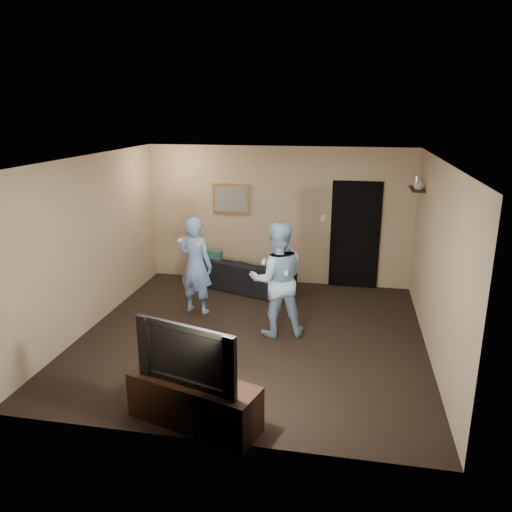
% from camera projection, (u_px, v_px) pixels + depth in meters
% --- Properties ---
extents(ground, '(5.00, 5.00, 0.00)m').
position_uv_depth(ground, '(252.00, 335.00, 7.44)').
color(ground, black).
rests_on(ground, ground).
extents(ceiling, '(5.00, 5.00, 0.04)m').
position_uv_depth(ceiling, '(252.00, 159.00, 6.70)').
color(ceiling, silver).
rests_on(ceiling, wall_back).
extents(wall_back, '(5.00, 0.04, 2.60)m').
position_uv_depth(wall_back, '(278.00, 216.00, 9.43)').
color(wall_back, tan).
rests_on(wall_back, ground).
extents(wall_front, '(5.00, 0.04, 2.60)m').
position_uv_depth(wall_front, '(201.00, 323.00, 4.72)').
color(wall_front, tan).
rests_on(wall_front, ground).
extents(wall_left, '(0.04, 5.00, 2.60)m').
position_uv_depth(wall_left, '(90.00, 243.00, 7.52)').
color(wall_left, tan).
rests_on(wall_left, ground).
extents(wall_right, '(0.04, 5.00, 2.60)m').
position_uv_depth(wall_right, '(437.00, 262.00, 6.62)').
color(wall_right, tan).
rests_on(wall_right, ground).
extents(sofa, '(2.10, 1.39, 0.57)m').
position_uv_depth(sofa, '(241.00, 273.00, 9.34)').
color(sofa, black).
rests_on(sofa, ground).
extents(throw_pillow, '(0.48, 0.28, 0.46)m').
position_uv_depth(throw_pillow, '(211.00, 262.00, 9.39)').
color(throw_pillow, '#184A42').
rests_on(throw_pillow, sofa).
extents(painting_frame, '(0.72, 0.05, 0.57)m').
position_uv_depth(painting_frame, '(231.00, 199.00, 9.48)').
color(painting_frame, olive).
rests_on(painting_frame, wall_back).
extents(painting_canvas, '(0.62, 0.01, 0.47)m').
position_uv_depth(painting_canvas, '(231.00, 199.00, 9.45)').
color(painting_canvas, slate).
rests_on(painting_canvas, painting_frame).
extents(doorway, '(0.90, 0.06, 2.00)m').
position_uv_depth(doorway, '(355.00, 235.00, 9.22)').
color(doorway, black).
rests_on(doorway, ground).
extents(light_switch, '(0.08, 0.02, 0.12)m').
position_uv_depth(light_switch, '(323.00, 218.00, 9.25)').
color(light_switch, silver).
rests_on(light_switch, wall_back).
extents(wall_shelf, '(0.20, 0.60, 0.03)m').
position_uv_depth(wall_shelf, '(417.00, 189.00, 8.14)').
color(wall_shelf, black).
rests_on(wall_shelf, wall_right).
extents(shelf_vase, '(0.21, 0.21, 0.17)m').
position_uv_depth(shelf_vase, '(419.00, 184.00, 7.94)').
color(shelf_vase, '#A4A5A9').
rests_on(shelf_vase, wall_shelf).
extents(shelf_figurine, '(0.06, 0.06, 0.18)m').
position_uv_depth(shelf_figurine, '(417.00, 182.00, 8.21)').
color(shelf_figurine, silver).
rests_on(shelf_figurine, wall_shelf).
extents(tv_console, '(1.52, 0.87, 0.52)m').
position_uv_depth(tv_console, '(194.00, 402.00, 5.31)').
color(tv_console, black).
rests_on(tv_console, ground).
extents(television, '(1.18, 0.49, 0.68)m').
position_uv_depth(television, '(192.00, 351.00, 5.14)').
color(television, black).
rests_on(television, tv_console).
extents(wii_player_left, '(0.66, 0.55, 1.61)m').
position_uv_depth(wii_player_left, '(196.00, 265.00, 8.09)').
color(wii_player_left, '#7B9FD5').
rests_on(wii_player_left, ground).
extents(wii_player_right, '(0.97, 0.85, 1.71)m').
position_uv_depth(wii_player_right, '(277.00, 280.00, 7.27)').
color(wii_player_right, '#99C4DF').
rests_on(wii_player_right, ground).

